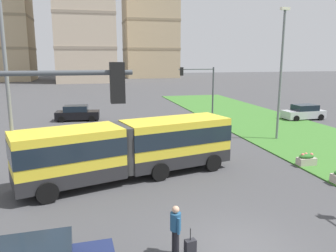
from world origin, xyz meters
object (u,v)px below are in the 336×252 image
at_px(flower_planter_2, 306,159).
at_px(streetlight_left, 7,84).
at_px(pedestrian_crossing, 176,227).
at_px(streetlight_median, 281,70).
at_px(car_black_sedan, 77,113).
at_px(rolling_suitcase, 190,248).
at_px(articulated_bus, 130,148).
at_px(car_silver_hatch, 304,112).
at_px(traffic_light_far_right, 201,84).
at_px(traffic_light_near_left, 10,170).

distance_m(flower_planter_2, streetlight_left, 16.98).
relative_size(pedestrian_crossing, streetlight_left, 0.18).
bearing_deg(streetlight_left, streetlight_median, 19.09).
height_order(car_black_sedan, rolling_suitcase, car_black_sedan).
bearing_deg(flower_planter_2, articulated_bus, 177.23).
height_order(car_black_sedan, flower_planter_2, car_black_sedan).
relative_size(car_silver_hatch, flower_planter_2, 4.07).
bearing_deg(car_black_sedan, pedestrian_crossing, -81.69).
xyz_separation_m(pedestrian_crossing, streetlight_median, (11.95, 13.61, 4.50)).
bearing_deg(traffic_light_far_right, rolling_suitcase, -109.79).
bearing_deg(streetlight_left, articulated_bus, 3.63).
bearing_deg(rolling_suitcase, articulated_bus, 97.22).
distance_m(pedestrian_crossing, streetlight_median, 18.66).
xyz_separation_m(articulated_bus, car_black_sedan, (-3.23, 18.20, -0.90)).
relative_size(traffic_light_far_right, streetlight_left, 0.58).
relative_size(traffic_light_near_left, traffic_light_far_right, 1.15).
height_order(flower_planter_2, streetlight_median, streetlight_median).
relative_size(articulated_bus, streetlight_left, 1.26).
xyz_separation_m(rolling_suitcase, streetlight_left, (-6.69, 7.51, 4.91)).
xyz_separation_m(traffic_light_far_right, streetlight_left, (-14.66, -14.64, 1.40)).
bearing_deg(articulated_bus, streetlight_median, 25.41).
relative_size(flower_planter_2, traffic_light_far_right, 0.20).
distance_m(articulated_bus, flower_planter_2, 10.68).
bearing_deg(streetlight_left, rolling_suitcase, -48.31).
height_order(traffic_light_far_right, streetlight_median, streetlight_median).
height_order(streetlight_left, streetlight_median, streetlight_median).
relative_size(rolling_suitcase, streetlight_median, 0.10).
distance_m(rolling_suitcase, streetlight_median, 18.70).
xyz_separation_m(car_black_sedan, rolling_suitcase, (4.23, -26.07, -0.44)).
bearing_deg(traffic_light_far_right, flower_planter_2, -83.70).
bearing_deg(car_black_sedan, streetlight_median, -37.94).
relative_size(flower_planter_2, streetlight_median, 0.11).
height_order(flower_planter_2, traffic_light_near_left, traffic_light_near_left).
relative_size(articulated_bus, streetlight_median, 1.19).
bearing_deg(streetlight_median, articulated_bus, -154.59).
bearing_deg(traffic_light_far_right, pedestrian_crossing, -110.99).
distance_m(flower_planter_2, traffic_light_near_left, 17.90).
height_order(traffic_light_far_right, streetlight_left, streetlight_left).
xyz_separation_m(articulated_bus, pedestrian_crossing, (0.55, -7.67, -0.65)).
height_order(car_black_sedan, traffic_light_near_left, traffic_light_near_left).
relative_size(articulated_bus, car_black_sedan, 2.65).
relative_size(articulated_bus, pedestrian_crossing, 6.91).
xyz_separation_m(pedestrian_crossing, flower_planter_2, (10.05, 7.16, -0.58)).
bearing_deg(car_black_sedan, streetlight_left, -97.55).
height_order(articulated_bus, traffic_light_far_right, traffic_light_far_right).
bearing_deg(pedestrian_crossing, flower_planter_2, 35.45).
height_order(articulated_bus, streetlight_median, streetlight_median).
height_order(pedestrian_crossing, streetlight_median, streetlight_median).
bearing_deg(flower_planter_2, car_black_sedan, 126.47).
bearing_deg(streetlight_median, traffic_light_near_left, -133.99).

